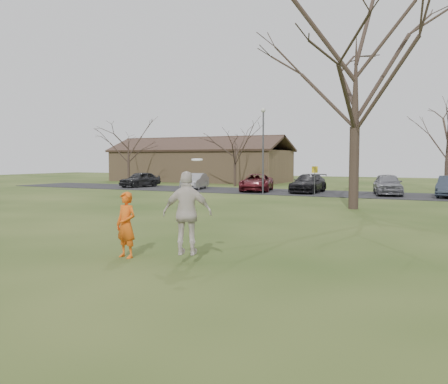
{
  "coord_description": "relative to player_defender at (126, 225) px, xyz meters",
  "views": [
    {
      "loc": [
        6.83,
        -9.76,
        2.57
      ],
      "look_at": [
        0.0,
        4.0,
        1.5
      ],
      "focal_mm": 37.99,
      "sensor_mm": 36.0,
      "label": 1
    }
  ],
  "objects": [
    {
      "name": "ground",
      "position": [
        0.9,
        -0.06,
        -0.86
      ],
      "size": [
        120.0,
        120.0,
        0.0
      ],
      "primitive_type": "plane",
      "color": "#1E380F",
      "rests_on": "ground"
    },
    {
      "name": "parking_strip",
      "position": [
        0.9,
        24.94,
        -0.84
      ],
      "size": [
        62.0,
        6.5,
        0.04
      ],
      "primitive_type": "cube",
      "color": "black",
      "rests_on": "ground"
    },
    {
      "name": "player_defender",
      "position": [
        0.0,
        0.0,
        0.0
      ],
      "size": [
        0.68,
        0.5,
        1.72
      ],
      "primitive_type": "imported",
      "rotation": [
        0.0,
        0.0,
        -0.16
      ],
      "color": "#E05712",
      "rests_on": "ground"
    },
    {
      "name": "car_0",
      "position": [
        -18.14,
        25.17,
        -0.13
      ],
      "size": [
        2.36,
        4.3,
        1.38
      ],
      "primitive_type": "imported",
      "rotation": [
        0.0,
        0.0,
        -0.19
      ],
      "color": "black",
      "rests_on": "parking_strip"
    },
    {
      "name": "car_1",
      "position": [
        -12.23,
        24.83,
        -0.16
      ],
      "size": [
        2.27,
        4.24,
        1.33
      ],
      "primitive_type": "imported",
      "rotation": [
        0.0,
        0.0,
        0.23
      ],
      "color": "gray",
      "rests_on": "parking_strip"
    },
    {
      "name": "car_2",
      "position": [
        -6.56,
        24.72,
        -0.15
      ],
      "size": [
        3.36,
        5.25,
        1.35
      ],
      "primitive_type": "imported",
      "rotation": [
        0.0,
        0.0,
        0.25
      ],
      "color": "#5B151C",
      "rests_on": "parking_strip"
    },
    {
      "name": "car_3",
      "position": [
        -2.48,
        25.1,
        -0.13
      ],
      "size": [
        1.97,
        4.79,
        1.39
      ],
      "primitive_type": "imported",
      "rotation": [
        0.0,
        0.0,
        0.0
      ],
      "color": "black",
      "rests_on": "parking_strip"
    },
    {
      "name": "car_4",
      "position": [
        3.24,
        25.27,
        -0.06
      ],
      "size": [
        2.75,
        4.74,
        1.52
      ],
      "primitive_type": "imported",
      "rotation": [
        0.0,
        0.0,
        0.23
      ],
      "color": "slate",
      "rests_on": "parking_strip"
    },
    {
      "name": "catching_play",
      "position": [
        1.82,
        0.07,
        0.39
      ],
      "size": [
        1.3,
        0.91,
        2.36
      ],
      "color": "beige",
      "rests_on": "ground"
    },
    {
      "name": "building",
      "position": [
        -19.1,
        37.94,
        1.07
      ],
      "size": [
        20.6,
        8.5,
        5.14
      ],
      "color": "#8C6D4C",
      "rests_on": "ground"
    },
    {
      "name": "lamp_post",
      "position": [
        -5.1,
        22.44,
        3.11
      ],
      "size": [
        0.34,
        0.34,
        6.27
      ],
      "color": "#47474C",
      "rests_on": "ground"
    },
    {
      "name": "sign_yellow",
      "position": [
        -1.1,
        21.94,
        0.59
      ],
      "size": [
        0.35,
        0.35,
        2.08
      ],
      "color": "#47474C",
      "rests_on": "ground"
    },
    {
      "name": "big_tree",
      "position": [
        2.9,
        14.94,
        6.14
      ],
      "size": [
        9.0,
        9.0,
        14.0
      ],
      "primitive_type": null,
      "color": "#352821",
      "rests_on": "ground"
    },
    {
      "name": "small_tree_row",
      "position": [
        5.28,
        30.0,
        3.03
      ],
      "size": [
        55.0,
        5.9,
        8.5
      ],
      "color": "#352821",
      "rests_on": "ground"
    }
  ]
}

